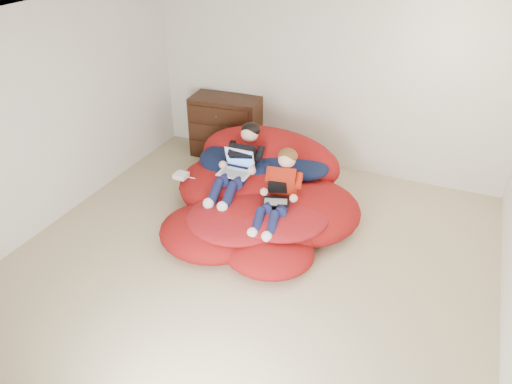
% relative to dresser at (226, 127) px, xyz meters
% --- Properties ---
extents(room_shell, '(5.10, 5.10, 2.77)m').
position_rel_dresser_xyz_m(room_shell, '(1.40, -2.23, -0.23)').
color(room_shell, tan).
rests_on(room_shell, ground).
extents(dresser, '(1.04, 0.60, 0.91)m').
position_rel_dresser_xyz_m(dresser, '(0.00, 0.00, 0.00)').
color(dresser, black).
rests_on(dresser, ground).
extents(beanbag_pile, '(2.40, 2.44, 0.92)m').
position_rel_dresser_xyz_m(beanbag_pile, '(1.11, -1.31, -0.19)').
color(beanbag_pile, '#A31212').
rests_on(beanbag_pile, ground).
extents(cream_pillow, '(0.49, 0.31, 0.31)m').
position_rel_dresser_xyz_m(cream_pillow, '(0.63, -0.63, 0.17)').
color(cream_pillow, beige).
rests_on(cream_pillow, beanbag_pile).
extents(older_boy, '(0.36, 1.16, 0.68)m').
position_rel_dresser_xyz_m(older_boy, '(0.84, -1.31, 0.22)').
color(older_boy, black).
rests_on(older_boy, beanbag_pile).
extents(younger_boy, '(0.35, 0.96, 0.70)m').
position_rel_dresser_xyz_m(younger_boy, '(1.50, -1.66, 0.17)').
color(younger_boy, '#B62310').
rests_on(younger_boy, beanbag_pile).
extents(laptop_white, '(0.37, 0.33, 0.27)m').
position_rel_dresser_xyz_m(laptop_white, '(0.84, -1.40, 0.18)').
color(laptop_white, white).
rests_on(laptop_white, older_boy).
extents(laptop_black, '(0.34, 0.38, 0.21)m').
position_rel_dresser_xyz_m(laptop_black, '(1.50, -1.70, 0.10)').
color(laptop_black, black).
rests_on(laptop_black, younger_boy).
extents(power_adapter, '(0.16, 0.16, 0.06)m').
position_rel_dresser_xyz_m(power_adapter, '(0.14, -1.53, -0.03)').
color(power_adapter, white).
rests_on(power_adapter, beanbag_pile).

